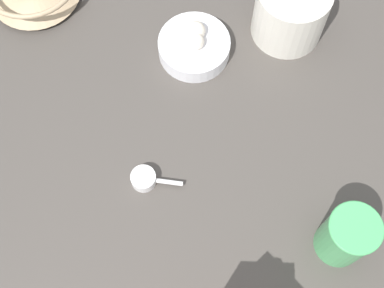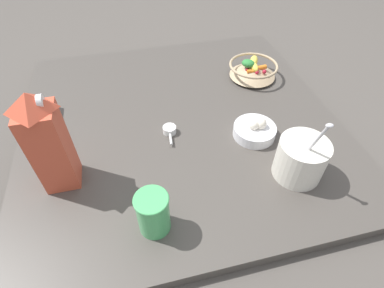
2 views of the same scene
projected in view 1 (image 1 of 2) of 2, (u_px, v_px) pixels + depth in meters
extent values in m
plane|color=#4C4742|center=(116.00, 162.00, 0.99)|extent=(6.00, 6.00, 0.00)
cube|color=#47423D|center=(114.00, 158.00, 0.97)|extent=(1.06, 1.06, 0.04)
cylinder|color=silver|center=(290.00, 11.00, 1.00)|extent=(0.14, 0.14, 0.12)
cylinder|color=#4CB266|center=(346.00, 236.00, 0.84)|extent=(0.08, 0.08, 0.12)
torus|color=#4CB266|center=(356.00, 228.00, 0.79)|extent=(0.08, 0.08, 0.01)
cylinder|color=white|center=(144.00, 179.00, 0.92)|extent=(0.04, 0.04, 0.02)
cylinder|color=white|center=(169.00, 182.00, 0.92)|extent=(0.05, 0.01, 0.01)
cylinder|color=white|center=(194.00, 47.00, 1.02)|extent=(0.14, 0.14, 0.04)
sphere|color=silver|center=(196.00, 31.00, 1.00)|extent=(0.04, 0.04, 0.04)
sphere|color=silver|center=(195.00, 41.00, 0.99)|extent=(0.03, 0.03, 0.03)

